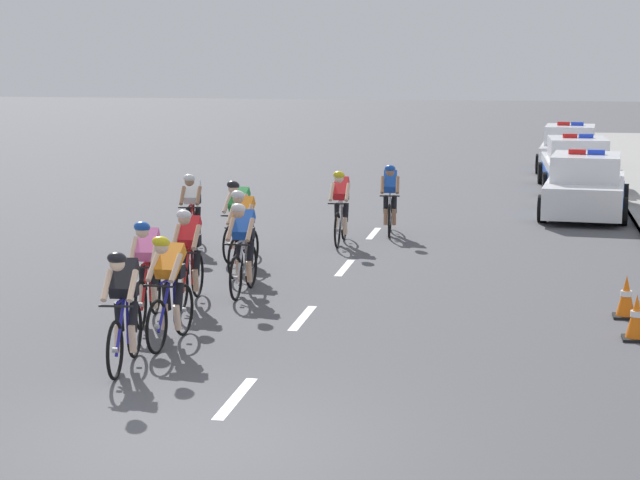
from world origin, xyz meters
name	(u,v)px	position (x,y,z in m)	size (l,w,h in m)	color
ground_plane	(194,448)	(0.00, 0.00, 0.00)	(160.00, 160.00, 0.00)	#4C4C51
lane_markings_centre	(303,318)	(0.00, 5.66, 0.00)	(0.14, 17.60, 0.01)	white
cyclist_lead	(124,307)	(-1.66, 2.62, 0.79)	(0.45, 1.72, 1.56)	black
cyclist_second	(169,287)	(-1.46, 3.84, 0.79)	(0.43, 1.72, 1.56)	black
cyclist_third	(147,269)	(-2.18, 5.03, 0.79)	(0.45, 1.72, 1.56)	black
cyclist_fourth	(189,254)	(-1.92, 6.28, 0.79)	(0.43, 1.72, 1.56)	black
cyclist_fifth	(243,247)	(-1.27, 7.13, 0.79)	(0.42, 1.72, 1.56)	black
cyclist_sixth	(243,230)	(-1.68, 8.77, 0.79)	(0.44, 1.72, 1.56)	black
cyclist_seventh	(238,218)	(-2.11, 10.17, 0.79)	(0.45, 1.72, 1.56)	black
cyclist_eighth	(192,210)	(-3.30, 11.13, 0.79)	(0.45, 1.72, 1.56)	black
cyclist_ninth	(341,206)	(-0.49, 12.21, 0.79)	(0.42, 1.72, 1.56)	black
cyclist_tenth	(390,198)	(0.36, 13.61, 0.79)	(0.45, 1.72, 1.56)	black
police_car_nearest	(586,187)	(4.62, 17.23, 0.68)	(2.29, 4.54, 1.59)	white
police_car_second	(577,166)	(4.62, 22.42, 0.68)	(2.12, 4.46, 1.59)	white
police_car_third	(570,150)	(4.62, 27.84, 0.68)	(2.22, 4.51, 1.59)	white
traffic_cone_near	(626,297)	(4.71, 6.53, 0.31)	(0.36, 0.36, 0.64)	black
traffic_cone_far	(636,318)	(4.73, 5.20, 0.31)	(0.36, 0.36, 0.64)	black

